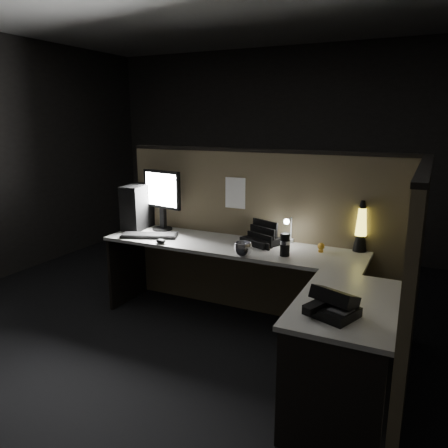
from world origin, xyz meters
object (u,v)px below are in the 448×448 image
at_px(desk_phone, 332,305).
at_px(lava_lamp, 361,230).
at_px(pc_tower, 139,206).
at_px(monitor, 162,194).
at_px(keyboard, 149,236).

bearing_deg(desk_phone, lava_lamp, 113.84).
distance_m(pc_tower, desk_phone, 2.46).
xyz_separation_m(pc_tower, lava_lamp, (2.11, 0.13, -0.04)).
xyz_separation_m(lava_lamp, desk_phone, (0.06, -1.30, -0.12)).
bearing_deg(desk_phone, monitor, 169.18).
distance_m(pc_tower, monitor, 0.29).
height_order(pc_tower, lava_lamp, pc_tower).
bearing_deg(keyboard, lava_lamp, -10.12).
relative_size(keyboard, desk_phone, 1.63).
relative_size(monitor, keyboard, 1.15).
distance_m(pc_tower, lava_lamp, 2.11).
bearing_deg(desk_phone, pc_tower, 173.08).
relative_size(pc_tower, desk_phone, 1.39).
height_order(monitor, desk_phone, monitor).
bearing_deg(monitor, desk_phone, -21.16).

